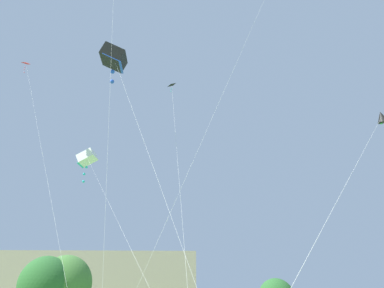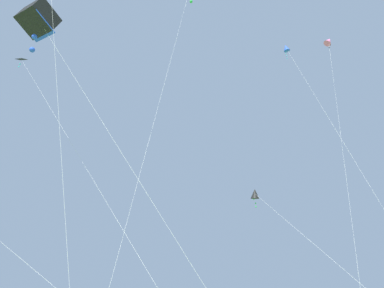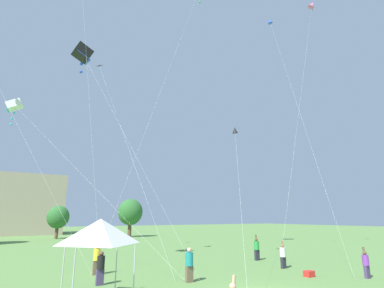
# 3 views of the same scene
# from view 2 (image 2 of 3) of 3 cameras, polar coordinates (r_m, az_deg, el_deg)

# --- Properties ---
(kite_black_box_1) EXTENTS (6.61, 9.69, 17.35)m
(kite_black_box_1) POSITION_cam_2_polar(r_m,az_deg,el_deg) (21.11, -19.86, 15.34)
(kite_black_box_1) COLOR silver
(kite_black_box_1) RESTS_ON ground
(kite_black_diamond_5) EXTENTS (11.40, 13.99, 11.95)m
(kite_black_diamond_5) POSITION_cam_2_polar(r_m,az_deg,el_deg) (25.95, 8.44, -6.64)
(kite_black_diamond_5) COLOR silver
(kite_black_diamond_5) RESTS_ON ground
(kite_pink_diamond_6) EXTENTS (12.39, 3.72, 29.17)m
(kite_pink_diamond_6) POSITION_cam_2_polar(r_m,az_deg,el_deg) (42.03, 17.76, 12.87)
(kite_pink_diamond_6) COLOR silver
(kite_pink_diamond_6) RESTS_ON ground
(kite_black_delta_7) EXTENTS (1.83, 16.24, 20.25)m
(kite_black_delta_7) POSITION_cam_2_polar(r_m,az_deg,el_deg) (29.31, -21.43, 9.82)
(kite_black_delta_7) COLOR silver
(kite_black_delta_7) RESTS_ON ground
(kite_blue_diamond_8) EXTENTS (5.30, 9.85, 25.37)m
(kite_blue_diamond_8) POSITION_cam_2_polar(r_m,az_deg,el_deg) (35.86, 12.52, 12.25)
(kite_blue_diamond_8) COLOR silver
(kite_blue_diamond_8) RESTS_ON ground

